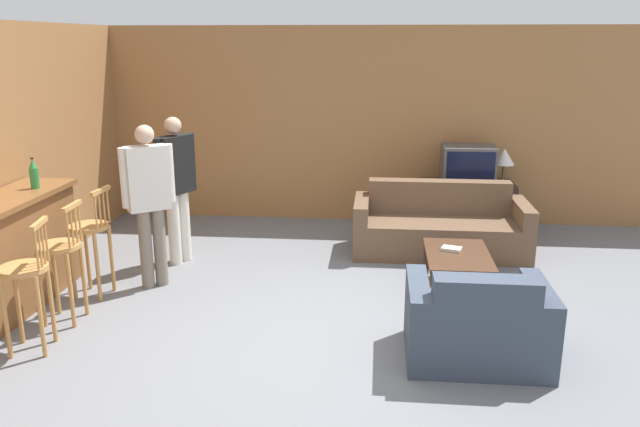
# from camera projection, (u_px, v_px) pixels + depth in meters

# --- Properties ---
(ground_plane) EXTENTS (24.00, 24.00, 0.00)m
(ground_plane) POSITION_uv_depth(u_px,v_px,m) (324.00, 340.00, 5.19)
(ground_plane) COLOR slate
(wall_back) EXTENTS (9.40, 0.08, 2.60)m
(wall_back) POSITION_uv_depth(u_px,v_px,m) (348.00, 126.00, 8.39)
(wall_back) COLOR #9E6B3D
(wall_back) RESTS_ON ground_plane
(wall_left) EXTENTS (0.08, 8.70, 2.60)m
(wall_left) POSITION_uv_depth(u_px,v_px,m) (22.00, 152.00, 6.43)
(wall_left) COLOR #9E6B3D
(wall_left) RESTS_ON ground_plane
(bar_chair_near) EXTENTS (0.44, 0.44, 1.08)m
(bar_chair_near) POSITION_uv_depth(u_px,v_px,m) (27.00, 281.00, 4.88)
(bar_chair_near) COLOR #B77F42
(bar_chair_near) RESTS_ON ground_plane
(bar_chair_mid) EXTENTS (0.38, 0.38, 1.08)m
(bar_chair_mid) POSITION_uv_depth(u_px,v_px,m) (61.00, 257.00, 5.40)
(bar_chair_mid) COLOR #B77F42
(bar_chair_mid) RESTS_ON ground_plane
(bar_chair_far) EXTENTS (0.41, 0.41, 1.08)m
(bar_chair_far) POSITION_uv_depth(u_px,v_px,m) (91.00, 237.00, 5.96)
(bar_chair_far) COLOR #B77F42
(bar_chair_far) RESTS_ON ground_plane
(couch_far) EXTENTS (1.99, 0.86, 0.80)m
(couch_far) POSITION_uv_depth(u_px,v_px,m) (440.00, 228.00, 7.29)
(couch_far) COLOR brown
(couch_far) RESTS_ON ground_plane
(armchair_near) EXTENTS (1.08, 0.81, 0.78)m
(armchair_near) POSITION_uv_depth(u_px,v_px,m) (477.00, 325.00, 4.81)
(armchair_near) COLOR #384251
(armchair_near) RESTS_ON ground_plane
(coffee_table) EXTENTS (0.62, 0.97, 0.38)m
(coffee_table) POSITION_uv_depth(u_px,v_px,m) (458.00, 259.00, 6.15)
(coffee_table) COLOR #472D1E
(coffee_table) RESTS_ON ground_plane
(tv_unit) EXTENTS (1.20, 0.54, 0.64)m
(tv_unit) POSITION_uv_depth(u_px,v_px,m) (465.00, 207.00, 8.11)
(tv_unit) COLOR #2D2319
(tv_unit) RESTS_ON ground_plane
(tv) EXTENTS (0.66, 0.49, 0.48)m
(tv) POSITION_uv_depth(u_px,v_px,m) (468.00, 164.00, 7.96)
(tv) COLOR #4C4C4C
(tv) RESTS_ON tv_unit
(bottle) EXTENTS (0.08, 0.08, 0.30)m
(bottle) POSITION_uv_depth(u_px,v_px,m) (34.00, 174.00, 5.91)
(bottle) COLOR #2D7F3D
(bottle) RESTS_ON bar_counter
(book_on_table) EXTENTS (0.22, 0.19, 0.03)m
(book_on_table) POSITION_uv_depth(u_px,v_px,m) (452.00, 249.00, 6.22)
(book_on_table) COLOR #B7AD99
(book_on_table) RESTS_ON coffee_table
(table_lamp) EXTENTS (0.26, 0.26, 0.45)m
(table_lamp) POSITION_uv_depth(u_px,v_px,m) (504.00, 158.00, 7.89)
(table_lamp) COLOR brown
(table_lamp) RESTS_ON tv_unit
(person_by_window) EXTENTS (0.35, 0.51, 1.63)m
(person_by_window) POSITION_uv_depth(u_px,v_px,m) (176.00, 182.00, 6.79)
(person_by_window) COLOR silver
(person_by_window) RESTS_ON ground_plane
(person_by_counter) EXTENTS (0.44, 0.37, 1.64)m
(person_by_counter) POSITION_uv_depth(u_px,v_px,m) (149.00, 197.00, 6.10)
(person_by_counter) COLOR #756B5B
(person_by_counter) RESTS_ON ground_plane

